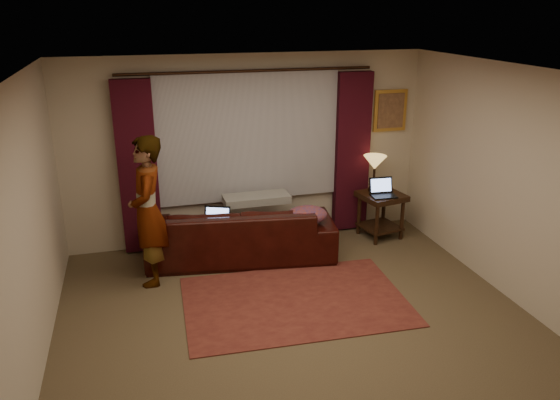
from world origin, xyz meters
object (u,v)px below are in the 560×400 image
at_px(tiffany_lamp, 374,173).
at_px(person, 148,211).
at_px(sofa, 240,222).
at_px(laptop_sofa, 215,219).
at_px(end_table, 380,215).
at_px(laptop_table, 384,188).

distance_m(tiffany_lamp, person, 3.26).
height_order(sofa, laptop_sofa, sofa).
bearing_deg(end_table, laptop_sofa, -174.00).
height_order(laptop_sofa, laptop_table, laptop_table).
distance_m(laptop_sofa, end_table, 2.46).
height_order(end_table, person, person).
bearing_deg(person, end_table, 102.54).
bearing_deg(laptop_table, tiffany_lamp, 99.99).
xyz_separation_m(end_table, laptop_table, (-0.03, -0.12, 0.45)).
bearing_deg(person, sofa, 111.50).
bearing_deg(laptop_sofa, sofa, 42.07).
bearing_deg(person, laptop_table, 100.53).
distance_m(end_table, laptop_table, 0.47).
bearing_deg(laptop_sofa, person, -138.57).
xyz_separation_m(laptop_sofa, end_table, (2.43, 0.26, -0.29)).
bearing_deg(sofa, laptop_sofa, 26.36).
height_order(laptop_sofa, end_table, laptop_sofa).
height_order(end_table, laptop_table, laptop_table).
bearing_deg(laptop_table, laptop_sofa, -173.57).
height_order(sofa, person, person).
height_order(sofa, tiffany_lamp, tiffany_lamp).
relative_size(tiffany_lamp, person, 0.29).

